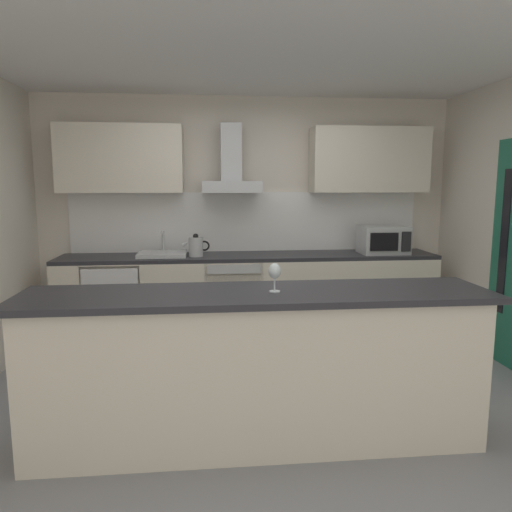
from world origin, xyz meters
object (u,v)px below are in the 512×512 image
(kettle, at_px, (196,246))
(refrigerator, at_px, (116,302))
(microwave, at_px, (383,240))
(range_hood, at_px, (231,171))
(sink, at_px, (163,254))
(oven, at_px, (233,296))
(wine_glass, at_px, (275,272))

(kettle, bearing_deg, refrigerator, 177.90)
(microwave, relative_size, range_hood, 0.69)
(microwave, relative_size, sink, 1.00)
(range_hood, bearing_deg, sink, -170.82)
(oven, distance_m, kettle, 0.67)
(refrigerator, distance_m, wine_glass, 2.67)
(oven, height_order, microwave, microwave)
(oven, xyz_separation_m, wine_glass, (0.14, -2.19, 0.66))
(oven, distance_m, wine_glass, 2.29)
(kettle, relative_size, wine_glass, 1.62)
(refrigerator, relative_size, range_hood, 1.18)
(refrigerator, relative_size, wine_glass, 4.78)
(oven, xyz_separation_m, sink, (-0.73, 0.01, 0.47))
(refrigerator, height_order, wine_glass, wine_glass)
(sink, bearing_deg, microwave, -0.94)
(refrigerator, bearing_deg, range_hood, 6.15)
(range_hood, bearing_deg, kettle, -156.87)
(oven, xyz_separation_m, range_hood, (-0.00, 0.13, 1.33))
(oven, relative_size, range_hood, 1.11)
(range_hood, bearing_deg, refrigerator, -173.85)
(refrigerator, height_order, sink, sink)
(oven, distance_m, refrigerator, 1.23)
(refrigerator, relative_size, microwave, 1.70)
(refrigerator, bearing_deg, microwave, -0.50)
(microwave, xyz_separation_m, kettle, (-2.03, -0.01, -0.04))
(microwave, xyz_separation_m, wine_glass, (-1.50, -2.16, 0.07))
(range_hood, xyz_separation_m, wine_glass, (0.14, -2.32, -0.67))
(kettle, height_order, range_hood, range_hood)
(refrigerator, height_order, microwave, microwave)
(microwave, bearing_deg, kettle, -179.84)
(sink, bearing_deg, wine_glass, -68.29)
(sink, xyz_separation_m, kettle, (0.35, -0.04, 0.08))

